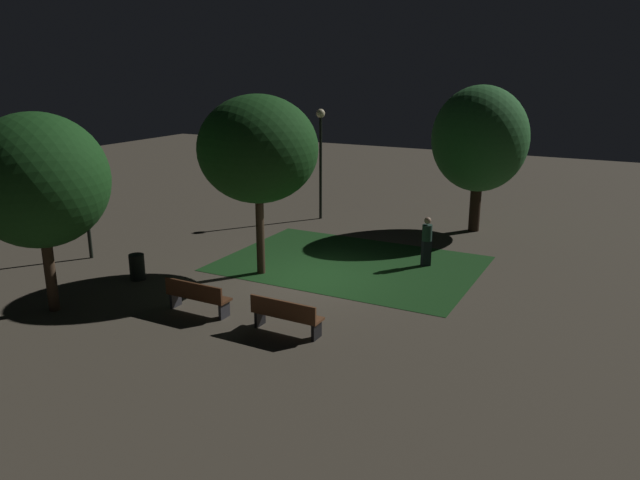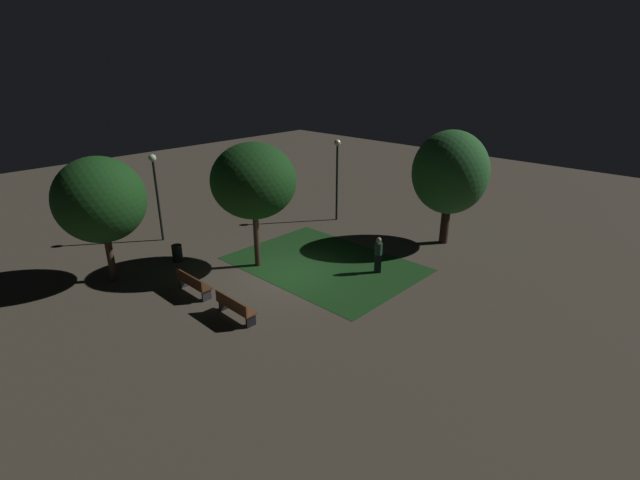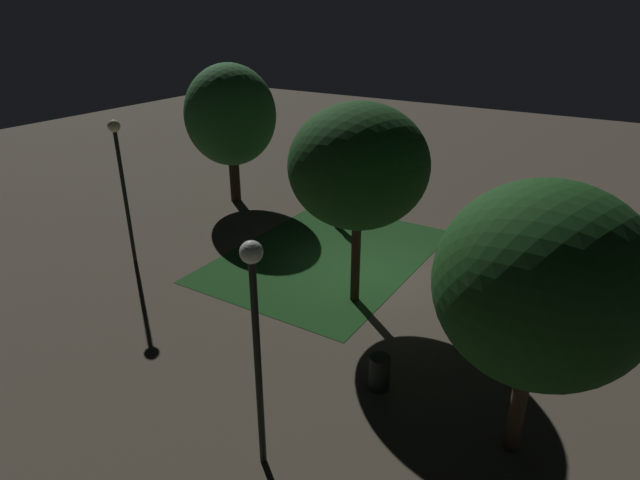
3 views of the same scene
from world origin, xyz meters
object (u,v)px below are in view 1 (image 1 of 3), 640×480
(tree_tall_center, at_px, (38,181))
(lamp_post_near_wall, at_px, (82,170))
(tree_left_canopy, at_px, (480,139))
(bench_back_row, at_px, (286,314))
(pedestrian, at_px, (427,240))
(trash_bin, at_px, (137,267))
(lamp_post_plaza_east, at_px, (321,145))
(tree_right_canopy, at_px, (258,149))
(bench_front_left, at_px, (197,296))

(tree_tall_center, bearing_deg, lamp_post_near_wall, 125.88)
(tree_left_canopy, distance_m, tree_tall_center, 15.29)
(bench_back_row, xyz_separation_m, pedestrian, (1.36, 6.51, 0.37))
(bench_back_row, xyz_separation_m, trash_bin, (-5.92, 1.24, -0.09))
(lamp_post_plaza_east, distance_m, lamp_post_near_wall, 9.44)
(bench_back_row, distance_m, pedestrian, 6.66)
(pedestrian, bearing_deg, lamp_post_plaza_east, 145.76)
(tree_right_canopy, relative_size, lamp_post_near_wall, 1.25)
(tree_left_canopy, bearing_deg, bench_front_left, -110.45)
(bench_back_row, distance_m, trash_bin, 6.05)
(tree_right_canopy, relative_size, tree_tall_center, 1.06)
(lamp_post_near_wall, distance_m, trash_bin, 3.99)
(tree_tall_center, relative_size, lamp_post_plaza_east, 1.14)
(bench_front_left, xyz_separation_m, tree_tall_center, (-3.49, -1.58, 2.97))
(bench_front_left, distance_m, lamp_post_near_wall, 6.98)
(lamp_post_near_wall, bearing_deg, tree_left_canopy, 42.03)
(tree_tall_center, bearing_deg, pedestrian, 47.12)
(tree_left_canopy, xyz_separation_m, lamp_post_near_wall, (-10.48, -9.45, -0.56))
(bench_back_row, xyz_separation_m, tree_left_canopy, (1.65, 11.57, 3.06))
(bench_front_left, relative_size, trash_bin, 2.31)
(lamp_post_near_wall, distance_m, pedestrian, 11.30)
(lamp_post_near_wall, bearing_deg, pedestrian, 23.27)
(tree_right_canopy, xyz_separation_m, tree_left_canopy, (4.58, 8.12, -0.30))
(bench_back_row, xyz_separation_m, lamp_post_near_wall, (-8.83, 2.12, 2.49))
(tree_right_canopy, distance_m, tree_left_canopy, 9.33)
(bench_front_left, relative_size, bench_back_row, 1.00)
(bench_front_left, bearing_deg, trash_bin, 159.12)
(lamp_post_near_wall, bearing_deg, bench_front_left, -19.00)
(tree_tall_center, bearing_deg, tree_right_canopy, 57.40)
(lamp_post_plaza_east, distance_m, trash_bin, 9.77)
(tree_left_canopy, distance_m, lamp_post_near_wall, 14.12)
(bench_back_row, bearing_deg, trash_bin, 168.16)
(bench_back_row, distance_m, tree_left_canopy, 12.08)
(bench_front_left, xyz_separation_m, pedestrian, (4.03, 6.51, 0.37))
(bench_front_left, distance_m, bench_back_row, 2.67)
(lamp_post_near_wall, xyz_separation_m, trash_bin, (2.91, -0.88, -2.58))
(tree_right_canopy, relative_size, pedestrian, 3.38)
(trash_bin, bearing_deg, lamp_post_near_wall, 163.14)
(bench_front_left, height_order, bench_back_row, same)
(tree_tall_center, bearing_deg, lamp_post_plaza_east, 82.48)
(tree_tall_center, height_order, pedestrian, tree_tall_center)
(bench_back_row, xyz_separation_m, tree_right_canopy, (-2.93, 3.45, 3.35))
(tree_tall_center, height_order, lamp_post_plaza_east, tree_tall_center)
(trash_bin, bearing_deg, tree_left_canopy, 53.77)
(bench_back_row, height_order, lamp_post_plaza_east, lamp_post_plaza_east)
(trash_bin, bearing_deg, bench_back_row, -11.84)
(tree_right_canopy, distance_m, trash_bin, 5.06)
(tree_tall_center, xyz_separation_m, pedestrian, (7.52, 8.09, -2.60))
(bench_front_left, distance_m, tree_tall_center, 4.84)
(tree_right_canopy, bearing_deg, trash_bin, -143.54)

